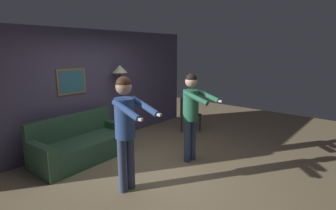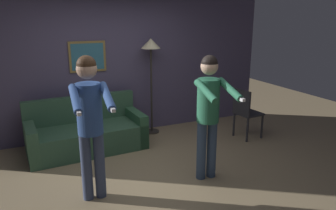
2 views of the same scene
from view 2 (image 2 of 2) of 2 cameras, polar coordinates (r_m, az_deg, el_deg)
ground_plane at (r=4.73m, az=-3.47°, el=-12.65°), size 12.00×12.00×0.00m
back_wall_assembly at (r=6.15m, az=-10.34°, el=6.62°), size 6.40×0.09×2.60m
couch at (r=5.72m, az=-14.03°, el=-4.92°), size 1.95×0.96×0.87m
torchiere_lamp at (r=6.09m, az=-3.00°, el=8.93°), size 0.36×0.36×1.81m
person_standing_left at (r=3.93m, az=-13.45°, el=-1.63°), size 0.46×0.75×1.79m
person_standing_right at (r=4.38m, az=7.11°, el=-0.17°), size 0.46×0.74×1.73m
dining_chair_distant at (r=6.15m, az=13.32°, el=-0.97°), size 0.46×0.46×0.93m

